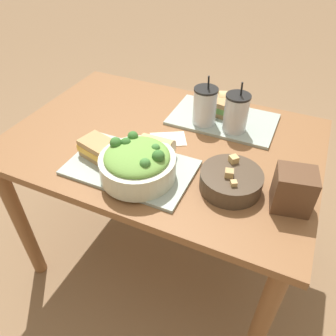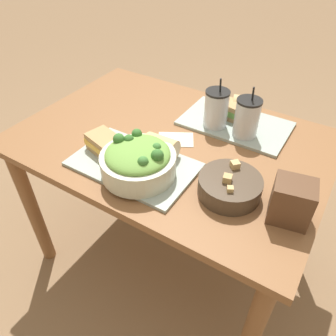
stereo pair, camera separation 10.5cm
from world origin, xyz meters
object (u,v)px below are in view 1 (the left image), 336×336
(sandwich_far, at_px, (216,105))
(drink_cup_dark, at_px, (205,107))
(baguette_near, at_px, (157,148))
(napkin_folded, at_px, (168,139))
(chip_bag, at_px, (293,190))
(sandwich_near, at_px, (101,150))
(salad_bowl, at_px, (137,163))
(drink_cup_red, at_px, (236,114))
(soup_bowl, at_px, (231,180))
(baguette_far, at_px, (231,100))

(sandwich_far, relative_size, drink_cup_dark, 0.78)
(baguette_near, height_order, napkin_folded, baguette_near)
(drink_cup_dark, distance_m, chip_bag, 0.50)
(sandwich_near, height_order, drink_cup_dark, drink_cup_dark)
(salad_bowl, bearing_deg, drink_cup_red, 62.10)
(sandwich_far, bearing_deg, sandwich_near, -110.77)
(drink_cup_red, bearing_deg, baguette_near, -125.11)
(baguette_near, xyz_separation_m, chip_bag, (0.46, -0.04, 0.01))
(chip_bag, bearing_deg, sandwich_far, 120.23)
(salad_bowl, relative_size, chip_bag, 1.88)
(napkin_folded, bearing_deg, baguette_near, -82.68)
(sandwich_far, distance_m, drink_cup_dark, 0.10)
(baguette_near, distance_m, drink_cup_red, 0.34)
(baguette_near, bearing_deg, drink_cup_red, -36.80)
(salad_bowl, bearing_deg, drink_cup_dark, 77.88)
(soup_bowl, height_order, baguette_far, baguette_far)
(soup_bowl, bearing_deg, sandwich_near, -173.73)
(baguette_near, bearing_deg, drink_cup_dark, -16.03)
(soup_bowl, xyz_separation_m, baguette_far, (-0.14, 0.46, 0.02))
(sandwich_far, bearing_deg, napkin_folded, -104.42)
(soup_bowl, height_order, sandwich_far, soup_bowl)
(sandwich_near, bearing_deg, salad_bowl, 3.68)
(chip_bag, bearing_deg, drink_cup_red, 118.02)
(napkin_folded, bearing_deg, drink_cup_red, 35.41)
(baguette_far, distance_m, chip_bag, 0.57)
(salad_bowl, relative_size, baguette_far, 2.07)
(sandwich_far, xyz_separation_m, chip_bag, (0.36, -0.41, 0.02))
(chip_bag, relative_size, napkin_folded, 0.80)
(soup_bowl, height_order, napkin_folded, soup_bowl)
(soup_bowl, height_order, drink_cup_dark, drink_cup_dark)
(salad_bowl, distance_m, chip_bag, 0.48)
(soup_bowl, bearing_deg, drink_cup_dark, 122.66)
(sandwich_near, bearing_deg, soup_bowl, 20.97)
(sandwich_near, relative_size, baguette_near, 1.49)
(chip_bag, bearing_deg, salad_bowl, 178.15)
(soup_bowl, bearing_deg, baguette_far, 106.52)
(drink_cup_dark, xyz_separation_m, napkin_folded, (-0.09, -0.15, -0.08))
(chip_bag, bearing_deg, drink_cup_dark, 129.16)
(baguette_near, relative_size, drink_cup_red, 0.58)
(baguette_near, relative_size, sandwich_far, 0.74)
(soup_bowl, bearing_deg, baguette_near, 172.31)
(sandwich_far, distance_m, baguette_far, 0.07)
(soup_bowl, relative_size, drink_cup_red, 0.98)
(drink_cup_red, bearing_deg, soup_bowl, -76.19)
(baguette_near, relative_size, baguette_far, 0.98)
(sandwich_far, bearing_deg, soup_bowl, -56.82)
(soup_bowl, height_order, sandwich_near, soup_bowl)
(baguette_far, bearing_deg, drink_cup_dark, 136.97)
(baguette_near, relative_size, chip_bag, 0.89)
(baguette_far, xyz_separation_m, drink_cup_dark, (-0.06, -0.15, 0.03))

